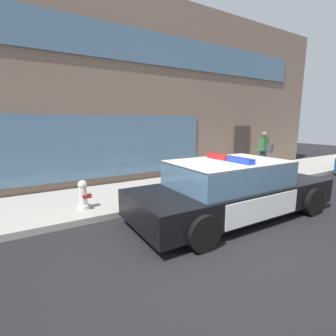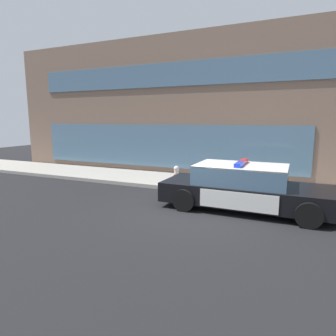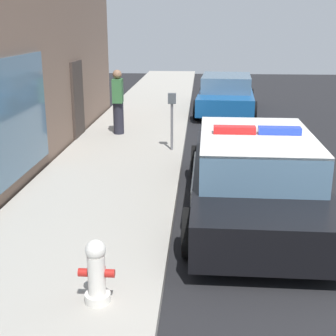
% 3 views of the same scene
% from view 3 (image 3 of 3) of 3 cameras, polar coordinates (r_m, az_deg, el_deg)
% --- Properties ---
extents(ground, '(48.00, 48.00, 0.00)m').
position_cam_3_polar(ground, '(6.99, 18.84, -10.02)').
color(ground, black).
extents(sidewalk, '(48.00, 2.81, 0.15)m').
position_cam_3_polar(sidewalk, '(6.96, -11.64, -8.86)').
color(sidewalk, '#A39E93').
rests_on(sidewalk, ground).
extents(police_cruiser, '(5.18, 2.20, 1.49)m').
position_cam_3_polar(police_cruiser, '(8.00, 10.09, -0.65)').
color(police_cruiser, black).
rests_on(police_cruiser, ground).
extents(fire_hydrant, '(0.34, 0.39, 0.73)m').
position_cam_3_polar(fire_hydrant, '(5.31, -8.45, -12.11)').
color(fire_hydrant, silver).
rests_on(fire_hydrant, sidewalk).
extents(car_down_street, '(4.69, 2.24, 1.29)m').
position_cam_3_polar(car_down_street, '(17.19, 6.87, 8.69)').
color(car_down_street, '#144C8C').
rests_on(car_down_street, ground).
extents(pedestrian_on_sidewalk, '(0.41, 0.28, 1.71)m').
position_cam_3_polar(pedestrian_on_sidewalk, '(13.02, -5.94, 7.79)').
color(pedestrian_on_sidewalk, '#23232D').
rests_on(pedestrian_on_sidewalk, sidewalk).
extents(parking_meter, '(0.12, 0.18, 1.34)m').
position_cam_3_polar(parking_meter, '(11.23, 0.46, 6.77)').
color(parking_meter, slate).
rests_on(parking_meter, sidewalk).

